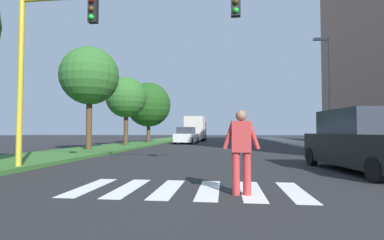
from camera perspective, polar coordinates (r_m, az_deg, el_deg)
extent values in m
plane|color=#262628|center=(28.56, 4.97, -4.77)|extent=(140.00, 140.00, 0.00)
cube|color=silver|center=(7.15, -19.36, -12.26)|extent=(0.45, 2.20, 0.01)
cube|color=silver|center=(6.82, -12.37, -12.84)|extent=(0.45, 2.20, 0.01)
cube|color=silver|center=(6.59, -4.74, -13.27)|extent=(0.45, 2.20, 0.01)
cube|color=silver|center=(6.47, 3.32, -13.46)|extent=(0.45, 2.20, 0.01)
cube|color=silver|center=(6.49, 11.51, -13.40)|extent=(0.45, 2.20, 0.01)
cube|color=silver|center=(6.62, 19.50, -13.09)|extent=(0.45, 2.20, 0.01)
cube|color=#386B2D|center=(27.84, -10.99, -4.65)|extent=(4.18, 64.00, 0.15)
cylinder|color=#4C3823|center=(19.06, -19.52, -0.20)|extent=(0.36, 0.36, 3.50)
sphere|color=#2D6628|center=(19.37, -19.41, 8.19)|extent=(3.59, 3.59, 3.59)
cylinder|color=#4C3823|center=(25.04, -12.81, -1.34)|extent=(0.36, 0.36, 2.96)
sphere|color=#2D6628|center=(25.20, -12.76, 4.36)|extent=(3.41, 3.41, 3.41)
cylinder|color=#4C3823|center=(30.82, -8.54, -1.94)|extent=(0.36, 0.36, 2.53)
sphere|color=#1E4C19|center=(30.94, -8.51, 2.98)|extent=(4.64, 4.64, 4.64)
cube|color=#9E9991|center=(27.57, 22.30, -4.55)|extent=(3.00, 64.00, 0.15)
cylinder|color=gold|center=(11.05, -30.55, 7.90)|extent=(0.18, 0.18, 6.00)
cube|color=black|center=(10.34, -18.79, 19.64)|extent=(0.28, 0.20, 0.80)
sphere|color=#4C0C0C|center=(10.34, -19.07, 21.21)|extent=(0.16, 0.16, 0.16)
sphere|color=#4C380F|center=(10.24, -19.09, 19.87)|extent=(0.16, 0.16, 0.16)
sphere|color=#19D833|center=(10.15, -19.11, 18.51)|extent=(0.16, 0.16, 0.16)
cube|color=black|center=(9.48, 8.56, 21.66)|extent=(0.28, 0.20, 0.80)
sphere|color=#4C380F|center=(9.37, 8.58, 21.96)|extent=(0.16, 0.16, 0.16)
sphere|color=#19D833|center=(9.26, 8.59, 20.49)|extent=(0.16, 0.16, 0.16)
cylinder|color=slate|center=(21.76, 25.20, 4.93)|extent=(0.14, 0.14, 7.50)
cube|color=gray|center=(22.35, 23.79, 14.28)|extent=(0.90, 0.24, 0.16)
cylinder|color=#B23333|center=(5.98, 10.72, -10.28)|extent=(0.16, 0.16, 0.85)
cylinder|color=#B23333|center=(5.96, 8.58, -10.31)|extent=(0.16, 0.16, 0.85)
cube|color=#B23333|center=(5.91, 9.60, -3.22)|extent=(0.38, 0.24, 0.62)
cylinder|color=#B23333|center=(5.93, 11.92, -2.90)|extent=(0.27, 0.09, 0.58)
cylinder|color=#B23333|center=(5.90, 7.27, -2.94)|extent=(0.27, 0.09, 0.58)
sphere|color=#8C664C|center=(5.92, 9.58, 0.85)|extent=(0.22, 0.22, 0.22)
cube|color=black|center=(10.56, 30.72, -4.99)|extent=(2.49, 4.81, 0.96)
cube|color=#2D333D|center=(10.74, 29.98, -0.28)|extent=(1.99, 2.73, 0.79)
cylinder|color=black|center=(8.56, 32.33, -8.23)|extent=(0.30, 0.66, 0.64)
cylinder|color=black|center=(12.61, 29.70, -6.24)|extent=(0.30, 0.66, 0.64)
cylinder|color=black|center=(11.82, 22.38, -6.66)|extent=(0.30, 0.66, 0.64)
cube|color=silver|center=(29.68, -1.10, -3.47)|extent=(2.08, 4.28, 0.81)
cube|color=#2D333D|center=(29.47, -1.18, -2.05)|extent=(1.71, 1.98, 0.66)
cylinder|color=black|center=(31.46, -1.96, -3.96)|extent=(0.26, 0.65, 0.64)
cylinder|color=black|center=(31.15, 0.99, -3.98)|extent=(0.26, 0.65, 0.64)
cylinder|color=black|center=(28.28, -3.40, -4.15)|extent=(0.26, 0.65, 0.64)
cylinder|color=black|center=(27.93, -0.12, -4.18)|extent=(0.26, 0.65, 0.64)
cube|color=maroon|center=(40.00, 1.07, -1.97)|extent=(2.30, 2.00, 2.20)
cube|color=beige|center=(36.92, 0.61, -1.49)|extent=(2.30, 4.20, 2.70)
cylinder|color=black|center=(40.13, -0.42, -3.40)|extent=(0.30, 0.90, 0.90)
cylinder|color=black|center=(39.93, 2.58, -3.41)|extent=(0.30, 0.90, 0.90)
cylinder|color=black|center=(36.01, -1.23, -3.54)|extent=(0.30, 0.90, 0.90)
cylinder|color=black|center=(35.79, 2.11, -3.54)|extent=(0.30, 0.90, 0.90)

